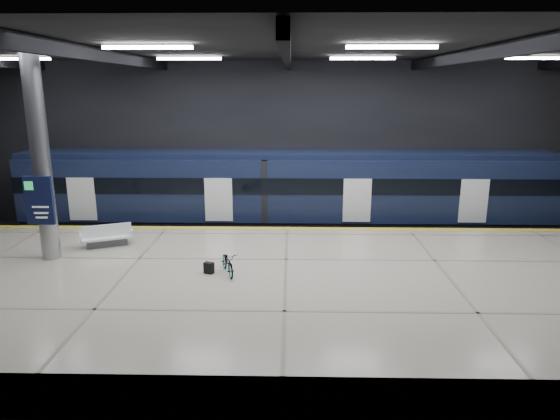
{
  "coord_description": "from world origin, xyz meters",
  "views": [
    {
      "loc": [
        0.15,
        -16.96,
        6.79
      ],
      "look_at": [
        -0.26,
        1.5,
        2.2
      ],
      "focal_mm": 32.0,
      "sensor_mm": 36.0,
      "label": 1
    }
  ],
  "objects": [
    {
      "name": "train",
      "position": [
        1.8,
        5.5,
        2.06
      ],
      "size": [
        29.4,
        2.84,
        3.79
      ],
      "color": "black",
      "rests_on": "ground"
    },
    {
      "name": "bench",
      "position": [
        -6.58,
        0.34,
        1.38
      ],
      "size": [
        1.97,
        1.41,
        0.81
      ],
      "rotation": [
        0.0,
        0.0,
        0.4
      ],
      "color": "#595B60",
      "rests_on": "platform"
    },
    {
      "name": "pannier_bag",
      "position": [
        -2.4,
        -2.33,
        1.28
      ],
      "size": [
        0.35,
        0.29,
        0.35
      ],
      "primitive_type": "cube",
      "rotation": [
        0.0,
        0.0,
        -0.43
      ],
      "color": "black",
      "rests_on": "platform"
    },
    {
      "name": "info_column",
      "position": [
        -8.0,
        -1.03,
        4.46
      ],
      "size": [
        0.9,
        0.78,
        6.9
      ],
      "color": "#9EA0A5",
      "rests_on": "platform"
    },
    {
      "name": "safety_strip",
      "position": [
        0.0,
        2.75,
        1.11
      ],
      "size": [
        30.0,
        0.4,
        0.01
      ],
      "primitive_type": "cube",
      "color": "gold",
      "rests_on": "platform"
    },
    {
      "name": "ground",
      "position": [
        0.0,
        0.0,
        0.0
      ],
      "size": [
        30.0,
        30.0,
        0.0
      ],
      "primitive_type": "plane",
      "color": "black",
      "rests_on": "ground"
    },
    {
      "name": "bicycle",
      "position": [
        -1.8,
        -2.33,
        1.46
      ],
      "size": [
        0.91,
        1.45,
        0.72
      ],
      "primitive_type": "imported",
      "rotation": [
        0.0,
        0.0,
        0.34
      ],
      "color": "#99999E",
      "rests_on": "platform"
    },
    {
      "name": "platform",
      "position": [
        0.0,
        -2.5,
        0.55
      ],
      "size": [
        30.0,
        11.0,
        1.1
      ],
      "primitive_type": "cube",
      "color": "#B4AA98",
      "rests_on": "ground"
    },
    {
      "name": "rails",
      "position": [
        0.0,
        5.5,
        0.08
      ],
      "size": [
        30.0,
        1.52,
        0.16
      ],
      "color": "gray",
      "rests_on": "ground"
    },
    {
      "name": "room_shell",
      "position": [
        -0.0,
        0.0,
        5.72
      ],
      "size": [
        30.1,
        16.1,
        8.05
      ],
      "color": "black",
      "rests_on": "ground"
    }
  ]
}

